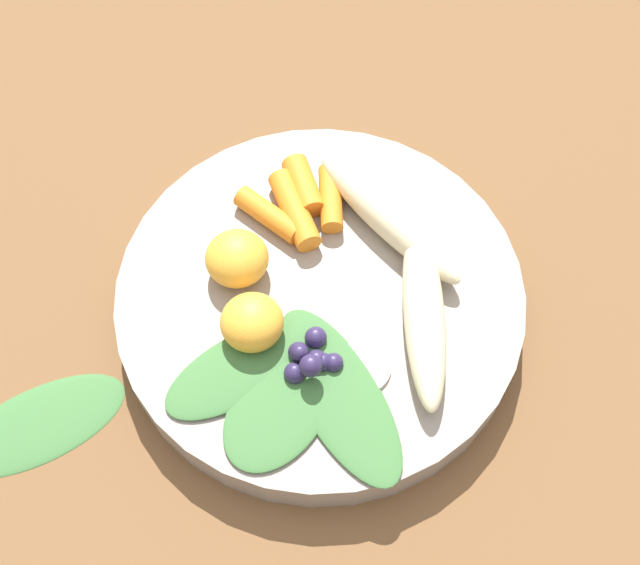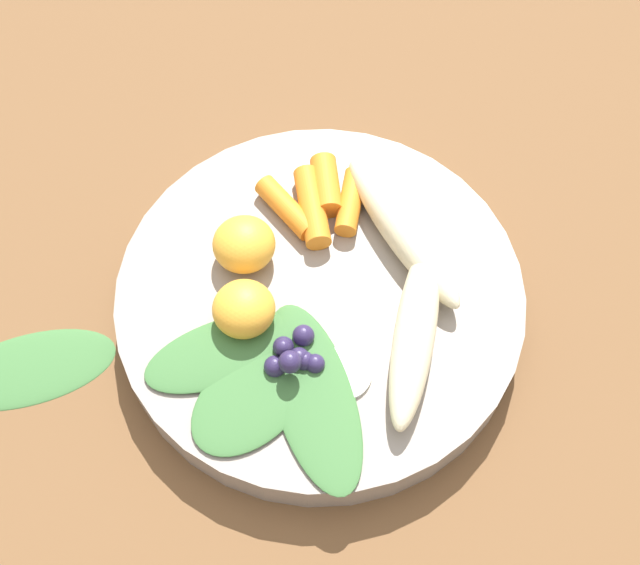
# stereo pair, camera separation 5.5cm
# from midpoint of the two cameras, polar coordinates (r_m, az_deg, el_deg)

# --- Properties ---
(ground_plane) EXTENTS (2.40, 2.40, 0.00)m
(ground_plane) POSITION_cam_midpoint_polar(r_m,az_deg,el_deg) (0.59, -2.67, -2.22)
(ground_plane) COLOR brown
(bowl) EXTENTS (0.28, 0.28, 0.03)m
(bowl) POSITION_cam_midpoint_polar(r_m,az_deg,el_deg) (0.57, -2.74, -1.50)
(bowl) COLOR gray
(bowl) RESTS_ON ground_plane
(banana_peeled_left) EXTENTS (0.13, 0.10, 0.03)m
(banana_peeled_left) POSITION_cam_midpoint_polar(r_m,az_deg,el_deg) (0.57, 2.05, 4.31)
(banana_peeled_left) COLOR beige
(banana_peeled_left) RESTS_ON bowl
(banana_peeled_right) EXTENTS (0.14, 0.05, 0.03)m
(banana_peeled_right) POSITION_cam_midpoint_polar(r_m,az_deg,el_deg) (0.54, 4.36, -2.35)
(banana_peeled_right) COLOR beige
(banana_peeled_right) RESTS_ON bowl
(orange_segment_near) EXTENTS (0.04, 0.04, 0.03)m
(orange_segment_near) POSITION_cam_midpoint_polar(r_m,az_deg,el_deg) (0.54, -7.70, -3.03)
(orange_segment_near) COLOR #F4A833
(orange_segment_near) RESTS_ON bowl
(orange_segment_far) EXTENTS (0.04, 0.04, 0.03)m
(orange_segment_far) POSITION_cam_midpoint_polar(r_m,az_deg,el_deg) (0.56, -8.62, 1.42)
(orange_segment_far) COLOR #F4A833
(orange_segment_far) RESTS_ON bowl
(carrot_front) EXTENTS (0.05, 0.02, 0.02)m
(carrot_front) POSITION_cam_midpoint_polar(r_m,az_deg,el_deg) (0.59, -1.93, 5.68)
(carrot_front) COLOR orange
(carrot_front) RESTS_ON bowl
(carrot_mid_left) EXTENTS (0.05, 0.03, 0.02)m
(carrot_mid_left) POSITION_cam_midpoint_polar(r_m,az_deg,el_deg) (0.59, -3.61, 6.53)
(carrot_mid_left) COLOR orange
(carrot_mid_left) RESTS_ON bowl
(carrot_mid_right) EXTENTS (0.06, 0.03, 0.02)m
(carrot_mid_right) POSITION_cam_midpoint_polar(r_m,az_deg,el_deg) (0.58, -4.50, 4.84)
(carrot_mid_right) COLOR orange
(carrot_mid_right) RESTS_ON bowl
(carrot_rear) EXTENTS (0.05, 0.05, 0.02)m
(carrot_rear) POSITION_cam_midpoint_polar(r_m,az_deg,el_deg) (0.58, -6.28, 4.47)
(carrot_rear) COLOR orange
(carrot_rear) RESTS_ON bowl
(blueberry_pile) EXTENTS (0.04, 0.03, 0.03)m
(blueberry_pile) POSITION_cam_midpoint_polar(r_m,az_deg,el_deg) (0.53, -3.61, -5.59)
(blueberry_pile) COLOR #2D234C
(blueberry_pile) RESTS_ON bowl
(coconut_shred_patch) EXTENTS (0.04, 0.04, 0.00)m
(coconut_shred_patch) POSITION_cam_midpoint_polar(r_m,az_deg,el_deg) (0.53, 0.02, -6.17)
(coconut_shred_patch) COLOR white
(coconut_shred_patch) RESTS_ON bowl
(kale_leaf_left) EXTENTS (0.09, 0.12, 0.01)m
(kale_leaf_left) POSITION_cam_midpoint_polar(r_m,az_deg,el_deg) (0.54, -8.52, -6.22)
(kale_leaf_left) COLOR #3D7038
(kale_leaf_left) RESTS_ON bowl
(kale_leaf_right) EXTENTS (0.11, 0.10, 0.01)m
(kale_leaf_right) POSITION_cam_midpoint_polar(r_m,az_deg,el_deg) (0.52, -5.87, -8.91)
(kale_leaf_right) COLOR #3D7038
(kale_leaf_right) RESTS_ON bowl
(kale_leaf_rear) EXTENTS (0.14, 0.09, 0.01)m
(kale_leaf_rear) POSITION_cam_midpoint_polar(r_m,az_deg,el_deg) (0.53, -1.35, -8.01)
(kale_leaf_rear) COLOR #3D7038
(kale_leaf_rear) RESTS_ON bowl
(kale_leaf_stray) EXTENTS (0.09, 0.13, 0.01)m
(kale_leaf_stray) POSITION_cam_midpoint_polar(r_m,az_deg,el_deg) (0.59, -21.61, -9.39)
(kale_leaf_stray) COLOR #3D7038
(kale_leaf_stray) RESTS_ON ground_plane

